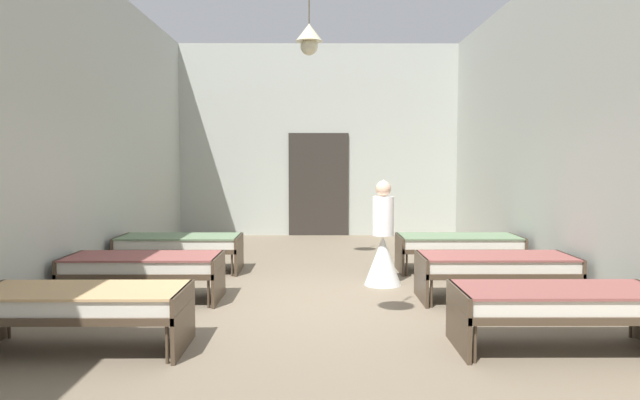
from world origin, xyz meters
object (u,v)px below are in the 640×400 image
at_px(bed_right_row_0, 559,303).
at_px(nurse_near_aisle, 383,248).
at_px(bed_left_row_1, 144,266).
at_px(bed_right_row_2, 458,244).
at_px(bed_right_row_1, 495,266).
at_px(bed_left_row_0, 82,303).
at_px(bed_left_row_2, 180,244).

relative_size(bed_right_row_0, nurse_near_aisle, 1.28).
xyz_separation_m(bed_left_row_1, bed_right_row_2, (4.39, 1.90, 0.00)).
relative_size(bed_right_row_1, nurse_near_aisle, 1.28).
height_order(bed_left_row_0, bed_left_row_2, same).
bearing_deg(bed_left_row_2, bed_right_row_2, 0.00).
relative_size(bed_right_row_0, bed_left_row_2, 1.00).
distance_m(bed_right_row_0, bed_left_row_2, 5.81).
bearing_deg(bed_left_row_1, bed_right_row_0, -23.39).
xyz_separation_m(bed_left_row_0, bed_left_row_2, (0.00, 3.80, 0.00)).
height_order(bed_right_row_1, bed_left_row_2, same).
xyz_separation_m(bed_right_row_1, nurse_near_aisle, (-1.31, 0.91, 0.09)).
distance_m(bed_right_row_0, bed_right_row_1, 1.90).
relative_size(bed_right_row_0, bed_right_row_1, 1.00).
bearing_deg(bed_left_row_2, bed_left_row_0, -90.00).
distance_m(bed_left_row_0, nurse_near_aisle, 4.18).
bearing_deg(bed_right_row_0, bed_left_row_2, 139.14).
xyz_separation_m(bed_right_row_0, bed_right_row_1, (0.00, 1.90, 0.00)).
relative_size(bed_left_row_1, bed_right_row_1, 1.00).
relative_size(bed_left_row_0, bed_left_row_2, 1.00).
height_order(bed_right_row_0, bed_right_row_1, same).
bearing_deg(bed_right_row_2, bed_left_row_0, -139.14).
bearing_deg(bed_right_row_1, bed_right_row_0, -90.00).
bearing_deg(bed_left_row_2, bed_right_row_1, -23.39).
bearing_deg(bed_left_row_1, bed_right_row_1, 0.00).
xyz_separation_m(bed_left_row_0, bed_right_row_2, (4.39, 3.80, 0.00)).
height_order(bed_right_row_0, bed_right_row_2, same).
relative_size(bed_left_row_0, bed_right_row_2, 1.00).
bearing_deg(bed_right_row_2, nurse_near_aisle, -142.97).
bearing_deg(bed_left_row_1, bed_right_row_2, 23.39).
xyz_separation_m(bed_right_row_0, bed_left_row_2, (-4.39, 3.80, 0.00)).
bearing_deg(bed_right_row_0, nurse_near_aisle, 114.90).
xyz_separation_m(bed_left_row_1, nurse_near_aisle, (3.09, 0.91, 0.09)).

